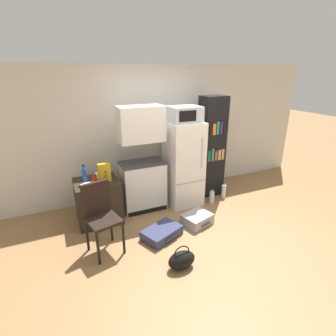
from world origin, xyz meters
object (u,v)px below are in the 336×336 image
at_px(bowl, 86,186).
at_px(water_bottle_front, 224,191).
at_px(bookshelf, 211,147).
at_px(bottle_clear_short, 107,173).
at_px(bottle_olive_oil, 106,179).
at_px(kitchen_hutch, 142,165).
at_px(microwave, 185,114).
at_px(cereal_box, 104,173).
at_px(side_table, 98,201).
at_px(bottle_ketchup_red, 95,180).
at_px(chair, 100,212).
at_px(suitcase_small_flat, 162,233).
at_px(suitcase_large_flat, 197,219).
at_px(bottle_milk_white, 97,176).
at_px(handbag, 182,260).
at_px(refrigerator, 183,164).
at_px(water_bottle_middle, 212,197).
at_px(bottle_blue_soda, 85,176).

relative_size(bowl, water_bottle_front, 0.51).
height_order(bookshelf, bottle_clear_short, bookshelf).
bearing_deg(bottle_olive_oil, kitchen_hutch, 25.75).
height_order(kitchen_hutch, microwave, kitchen_hutch).
xyz_separation_m(cereal_box, water_bottle_front, (2.25, -0.10, -0.71)).
relative_size(side_table, bottle_olive_oil, 2.85).
bearing_deg(bottle_ketchup_red, chair, -95.52).
bearing_deg(suitcase_small_flat, side_table, 107.75).
bearing_deg(suitcase_small_flat, suitcase_large_flat, -14.25).
xyz_separation_m(bottle_clear_short, bottle_milk_white, (-0.16, -0.04, -0.00)).
relative_size(microwave, handbag, 1.48).
bearing_deg(refrigerator, bottle_olive_oil, -170.09).
bearing_deg(chair, microwave, 11.38).
distance_m(bottle_olive_oil, water_bottle_middle, 2.05).
relative_size(side_table, handbag, 1.96).
bearing_deg(water_bottle_middle, microwave, 152.70).
bearing_deg(kitchen_hutch, water_bottle_middle, -15.10).
distance_m(bottle_clear_short, bowl, 0.47).
relative_size(bottle_olive_oil, cereal_box, 0.82).
xyz_separation_m(refrigerator, handbag, (-0.83, -1.59, -0.64)).
xyz_separation_m(chair, handbag, (0.83, -0.80, -0.46)).
bearing_deg(bottle_blue_soda, kitchen_hutch, 6.98).
relative_size(bowl, suitcase_small_flat, 0.26).
relative_size(refrigerator, bowl, 8.93).
distance_m(bowl, suitcase_small_flat, 1.34).
bearing_deg(bowl, bottle_olive_oil, -13.52).
xyz_separation_m(microwave, suitcase_large_flat, (-0.13, -0.78, -1.58)).
distance_m(suitcase_large_flat, handbag, 1.07).
relative_size(suitcase_small_flat, water_bottle_front, 2.00).
xyz_separation_m(kitchen_hutch, water_bottle_front, (1.57, -0.25, -0.69)).
bearing_deg(bookshelf, microwave, -169.15).
bearing_deg(handbag, bookshelf, 49.12).
height_order(kitchen_hutch, bookshelf, bookshelf).
distance_m(microwave, cereal_box, 1.65).
xyz_separation_m(bottle_milk_white, cereal_box, (0.09, -0.15, 0.09)).
relative_size(side_table, bookshelf, 0.36).
distance_m(bottle_olive_oil, suitcase_large_flat, 1.59).
distance_m(refrigerator, suitcase_large_flat, 1.05).
distance_m(refrigerator, chair, 1.84).
bearing_deg(bookshelf, bottle_blue_soda, -176.07).
xyz_separation_m(bottle_olive_oil, bottle_clear_short, (0.08, 0.36, -0.04)).
distance_m(suitcase_small_flat, handbag, 0.71).
distance_m(suitcase_large_flat, water_bottle_middle, 0.82).
bearing_deg(side_table, suitcase_large_flat, -28.39).
height_order(water_bottle_front, water_bottle_middle, water_bottle_front).
bearing_deg(bottle_clear_short, bottle_olive_oil, -102.31).
distance_m(bookshelf, bottle_clear_short, 2.04).
distance_m(microwave, water_bottle_middle, 1.64).
height_order(cereal_box, handbag, cereal_box).
height_order(side_table, chair, chair).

